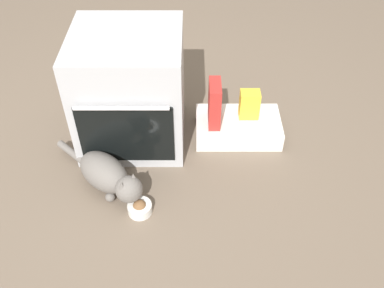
{
  "coord_description": "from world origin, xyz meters",
  "views": [
    {
      "loc": [
        0.26,
        -1.64,
        1.84
      ],
      "look_at": [
        0.27,
        0.03,
        0.25
      ],
      "focal_mm": 40.08,
      "sensor_mm": 36.0,
      "label": 1
    }
  ],
  "objects_px": {
    "cat": "(107,175)",
    "cereal_box": "(213,104)",
    "food_bowl": "(139,208)",
    "snack_bag": "(248,104)",
    "pantry_cabinet": "(237,127)",
    "oven": "(129,90)"
  },
  "relations": [
    {
      "from": "oven",
      "to": "snack_bag",
      "type": "bearing_deg",
      "value": 2.95
    },
    {
      "from": "oven",
      "to": "food_bowl",
      "type": "height_order",
      "value": "oven"
    },
    {
      "from": "food_bowl",
      "to": "cereal_box",
      "type": "relative_size",
      "value": 0.46
    },
    {
      "from": "pantry_cabinet",
      "to": "cereal_box",
      "type": "height_order",
      "value": "cereal_box"
    },
    {
      "from": "cat",
      "to": "cereal_box",
      "type": "relative_size",
      "value": 1.98
    },
    {
      "from": "pantry_cabinet",
      "to": "snack_bag",
      "type": "relative_size",
      "value": 2.92
    },
    {
      "from": "cat",
      "to": "cereal_box",
      "type": "bearing_deg",
      "value": 78.32
    },
    {
      "from": "oven",
      "to": "snack_bag",
      "type": "distance_m",
      "value": 0.73
    },
    {
      "from": "snack_bag",
      "to": "pantry_cabinet",
      "type": "bearing_deg",
      "value": -148.41
    },
    {
      "from": "cereal_box",
      "to": "pantry_cabinet",
      "type": "bearing_deg",
      "value": 6.73
    },
    {
      "from": "oven",
      "to": "cereal_box",
      "type": "height_order",
      "value": "oven"
    },
    {
      "from": "snack_bag",
      "to": "oven",
      "type": "bearing_deg",
      "value": -177.05
    },
    {
      "from": "oven",
      "to": "cereal_box",
      "type": "distance_m",
      "value": 0.5
    },
    {
      "from": "food_bowl",
      "to": "cat",
      "type": "bearing_deg",
      "value": 138.28
    },
    {
      "from": "food_bowl",
      "to": "cereal_box",
      "type": "height_order",
      "value": "cereal_box"
    },
    {
      "from": "cat",
      "to": "cereal_box",
      "type": "distance_m",
      "value": 0.75
    },
    {
      "from": "oven",
      "to": "pantry_cabinet",
      "type": "relative_size",
      "value": 1.32
    },
    {
      "from": "cereal_box",
      "to": "snack_bag",
      "type": "relative_size",
      "value": 1.56
    },
    {
      "from": "pantry_cabinet",
      "to": "food_bowl",
      "type": "xyz_separation_m",
      "value": [
        -0.57,
        -0.62,
        -0.03
      ]
    },
    {
      "from": "cereal_box",
      "to": "food_bowl",
      "type": "bearing_deg",
      "value": -124.45
    },
    {
      "from": "oven",
      "to": "cat",
      "type": "height_order",
      "value": "oven"
    },
    {
      "from": "cat",
      "to": "food_bowl",
      "type": "bearing_deg",
      "value": -0.0
    }
  ]
}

